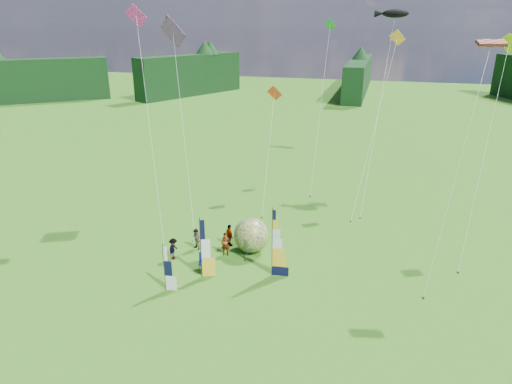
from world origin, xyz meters
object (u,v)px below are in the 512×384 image
(bol_inflatable, at_px, (251,235))
(kite_whale, at_px, (380,101))
(spectator_d, at_px, (229,235))
(camp_chair, at_px, (203,262))
(spectator_a, at_px, (226,244))
(spectator_c, at_px, (173,249))
(spectator_b, at_px, (196,239))
(side_banner_far, at_px, (164,268))
(side_banner_left, at_px, (201,249))
(feather_banner_main, at_px, (272,243))

(bol_inflatable, relative_size, kite_whale, 0.14)
(spectator_d, bearing_deg, camp_chair, 125.62)
(spectator_a, xyz_separation_m, spectator_c, (-3.27, -1.48, -0.08))
(spectator_b, distance_m, kite_whale, 20.52)
(side_banner_far, bearing_deg, spectator_a, 61.25)
(kite_whale, bearing_deg, side_banner_left, -113.08)
(side_banner_left, bearing_deg, spectator_b, 98.56)
(spectator_a, bearing_deg, camp_chair, -118.21)
(spectator_b, bearing_deg, feather_banner_main, 16.88)
(feather_banner_main, distance_m, side_banner_far, 6.82)
(spectator_d, relative_size, camp_chair, 1.47)
(side_banner_left, xyz_separation_m, spectator_c, (-2.76, 1.67, -1.23))
(spectator_a, bearing_deg, spectator_c, -165.18)
(spectator_a, relative_size, kite_whale, 0.10)
(bol_inflatable, bearing_deg, spectator_d, 168.22)
(side_banner_far, relative_size, spectator_d, 1.82)
(kite_whale, bearing_deg, bol_inflatable, -113.71)
(bol_inflatable, xyz_separation_m, spectator_b, (-3.84, -0.84, -0.45))
(spectator_d, bearing_deg, feather_banner_main, -174.45)
(bol_inflatable, relative_size, camp_chair, 2.19)
(bol_inflatable, bearing_deg, camp_chair, -124.79)
(spectator_a, xyz_separation_m, spectator_d, (-0.20, 1.44, -0.01))
(spectator_d, xyz_separation_m, camp_chair, (-0.57, -3.71, -0.26))
(feather_banner_main, bearing_deg, spectator_c, 171.57)
(spectator_a, bearing_deg, side_banner_far, -121.31)
(side_banner_left, height_order, spectator_d, side_banner_left)
(spectator_b, bearing_deg, bol_inflatable, 47.24)
(spectator_c, bearing_deg, spectator_b, -28.53)
(spectator_b, bearing_deg, kite_whale, 87.06)
(spectator_b, relative_size, spectator_d, 0.95)
(feather_banner_main, height_order, kite_whale, kite_whale)
(spectator_a, relative_size, spectator_c, 1.10)
(feather_banner_main, relative_size, bol_inflatable, 1.84)
(spectator_b, xyz_separation_m, spectator_d, (2.09, 1.20, 0.04))
(spectator_c, bearing_deg, spectator_d, -45.23)
(spectator_b, bearing_deg, camp_chair, -23.75)
(side_banner_left, bearing_deg, side_banner_far, -146.41)
(feather_banner_main, bearing_deg, side_banner_left, -168.01)
(bol_inflatable, relative_size, spectator_c, 1.62)
(side_banner_left, bearing_deg, bol_inflatable, 44.85)
(bol_inflatable, relative_size, spectator_a, 1.47)
(spectator_b, height_order, spectator_d, spectator_d)
(feather_banner_main, distance_m, spectator_d, 5.28)
(kite_whale, bearing_deg, spectator_d, -119.60)
(side_banner_far, bearing_deg, spectator_b, 85.29)
(feather_banner_main, distance_m, spectator_c, 7.19)
(kite_whale, bearing_deg, side_banner_far, -114.07)
(side_banner_far, distance_m, spectator_d, 6.92)
(bol_inflatable, distance_m, spectator_a, 1.93)
(side_banner_left, xyz_separation_m, bol_inflatable, (2.07, 4.23, -0.76))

